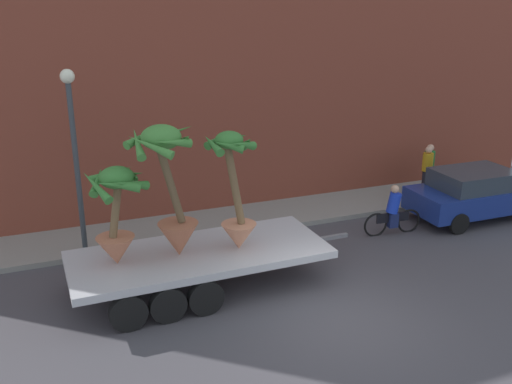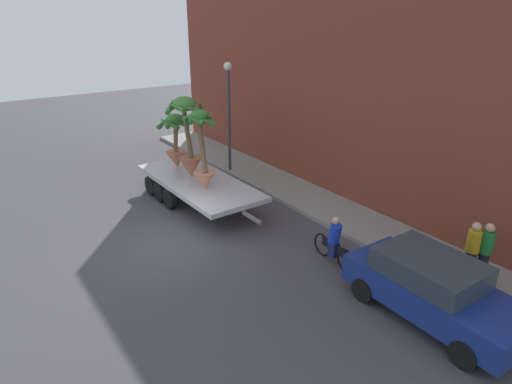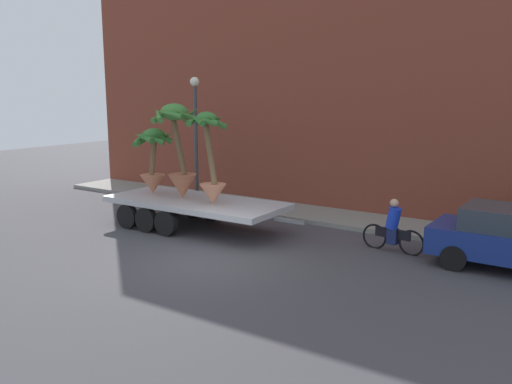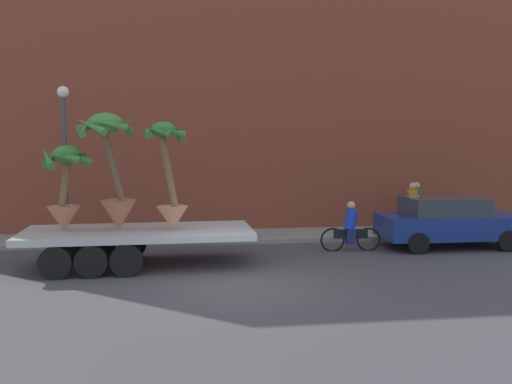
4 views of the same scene
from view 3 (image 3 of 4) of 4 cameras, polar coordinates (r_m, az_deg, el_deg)
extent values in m
plane|color=#423F44|center=(14.18, -5.36, -7.42)|extent=(60.00, 60.00, 0.00)
cube|color=gray|center=(19.10, 6.22, -2.42)|extent=(24.00, 2.20, 0.15)
cube|color=brown|center=(20.14, 8.80, 12.20)|extent=(24.00, 1.20, 9.92)
cube|color=#B7BABF|center=(17.22, -6.57, -1.11)|extent=(6.05, 2.55, 0.18)
cylinder|color=black|center=(19.41, -8.77, -1.30)|extent=(0.80, 0.23, 0.80)
cylinder|color=black|center=(17.79, -13.72, -2.58)|extent=(0.80, 0.23, 0.80)
cylinder|color=black|center=(18.87, -6.86, -1.59)|extent=(0.80, 0.23, 0.80)
cylinder|color=black|center=(17.20, -11.78, -2.96)|extent=(0.80, 0.23, 0.80)
cylinder|color=black|center=(18.35, -4.83, -1.90)|extent=(0.80, 0.23, 0.80)
cylinder|color=black|center=(16.64, -9.71, -3.35)|extent=(0.80, 0.23, 0.80)
cube|color=slate|center=(15.31, 3.65, -3.14)|extent=(1.00, 0.11, 0.10)
cone|color=#B26647|center=(17.42, -7.96, 0.62)|extent=(0.93, 0.93, 0.79)
cylinder|color=brown|center=(17.32, -8.42, 5.23)|extent=(0.63, 0.17, 1.99)
ellipsoid|color=#428438|center=(17.35, -8.86, 8.55)|extent=(0.87, 0.87, 0.55)
cone|color=#428438|center=(16.94, -7.67, 8.30)|extent=(0.34, 1.09, 0.55)
cone|color=#428438|center=(17.56, -7.01, 8.40)|extent=(1.15, 0.73, 0.59)
cone|color=#428438|center=(17.87, -8.61, 8.49)|extent=(1.00, 0.77, 0.42)
cone|color=#428438|center=(17.71, -10.03, 8.28)|extent=(0.23, 1.00, 0.60)
cone|color=#428438|center=(17.27, -10.56, 8.27)|extent=(0.94, 0.80, 0.53)
cone|color=#428438|center=(16.94, -9.43, 8.36)|extent=(0.92, 0.49, 0.36)
cone|color=#C17251|center=(18.42, -11.09, 0.85)|extent=(0.85, 0.85, 0.65)
cylinder|color=brown|center=(18.23, -11.05, 3.93)|extent=(0.40, 0.17, 1.36)
ellipsoid|color=#387A33|center=(18.12, -10.97, 6.04)|extent=(0.75, 0.75, 0.47)
cone|color=#387A33|center=(17.83, -10.11, 5.79)|extent=(0.24, 0.82, 0.44)
cone|color=#387A33|center=(18.10, -9.69, 5.93)|extent=(0.69, 0.76, 0.38)
cone|color=#387A33|center=(18.49, -10.03, 6.04)|extent=(0.98, 0.28, 0.38)
cone|color=#387A33|center=(18.50, -11.49, 5.85)|extent=(0.49, 0.85, 0.53)
cone|color=#387A33|center=(18.30, -12.45, 5.77)|extent=(0.60, 0.99, 0.59)
cone|color=#387A33|center=(17.84, -12.11, 5.80)|extent=(0.95, 0.31, 0.38)
cone|color=#387A33|center=(17.69, -11.32, 5.72)|extent=(0.89, 0.63, 0.46)
cone|color=tan|center=(16.42, -4.67, -0.22)|extent=(0.83, 0.83, 0.63)
cylinder|color=brown|center=(16.28, -5.03, 4.40)|extent=(0.52, 0.18, 2.02)
ellipsoid|color=#387A33|center=(16.26, -5.37, 7.96)|extent=(0.63, 0.63, 0.40)
cone|color=#387A33|center=(15.98, -4.37, 7.61)|extent=(0.31, 0.83, 0.52)
cone|color=#387A33|center=(16.41, -4.23, 7.82)|extent=(0.74, 0.52, 0.38)
cone|color=#387A33|center=(16.61, -5.25, 7.86)|extent=(0.72, 0.57, 0.35)
cone|color=#387A33|center=(16.48, -6.58, 7.79)|extent=(0.31, 0.85, 0.41)
cone|color=#387A33|center=(16.10, -6.37, 7.73)|extent=(0.71, 0.42, 0.36)
cone|color=#387A33|center=(15.89, -5.55, 7.71)|extent=(0.78, 0.58, 0.39)
torus|color=black|center=(15.11, 16.45, -5.33)|extent=(0.74, 0.12, 0.74)
torus|color=black|center=(15.53, 12.69, -4.71)|extent=(0.74, 0.12, 0.74)
cube|color=black|center=(15.27, 14.57, -4.37)|extent=(1.04, 0.15, 0.28)
cylinder|color=#1938C6|center=(15.16, 14.65, -2.72)|extent=(0.47, 0.38, 0.65)
sphere|color=tan|center=(15.07, 14.73, -1.17)|extent=(0.24, 0.24, 0.24)
cube|color=navy|center=(15.29, 14.56, -4.65)|extent=(0.30, 0.26, 0.44)
cylinder|color=black|center=(15.85, 22.15, -5.01)|extent=(0.64, 0.21, 0.64)
cylinder|color=black|center=(14.19, 20.58, -6.71)|extent=(0.64, 0.21, 0.64)
cylinder|color=#383D42|center=(20.69, -6.51, 5.11)|extent=(0.14, 0.14, 4.50)
sphere|color=#EAEACC|center=(20.59, -6.65, 11.77)|extent=(0.36, 0.36, 0.36)
camera|label=1|loc=(14.41, -53.91, 14.98)|focal=39.89mm
camera|label=2|loc=(6.93, 70.55, 26.33)|focal=31.29mm
camera|label=4|loc=(10.19, -68.59, -1.86)|focal=39.61mm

